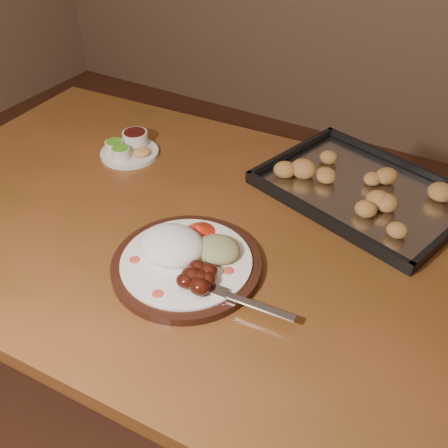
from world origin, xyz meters
The scene contains 5 objects.
ground centered at (0.00, 0.00, 0.00)m, with size 4.00×4.00×0.00m, color #582E1E.
dining_table centered at (0.24, 0.11, 0.65)m, with size 1.55×0.98×0.75m.
dinner_plate centered at (0.28, -0.02, 0.77)m, with size 0.40×0.30×0.07m.
condiment_saucer centered at (-0.09, 0.26, 0.77)m, with size 0.15×0.15×0.05m.
baking_tray centered at (0.50, 0.40, 0.77)m, with size 0.53×0.45×0.05m.
Camera 1 is at (0.71, -0.61, 1.44)m, focal length 40.00 mm.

